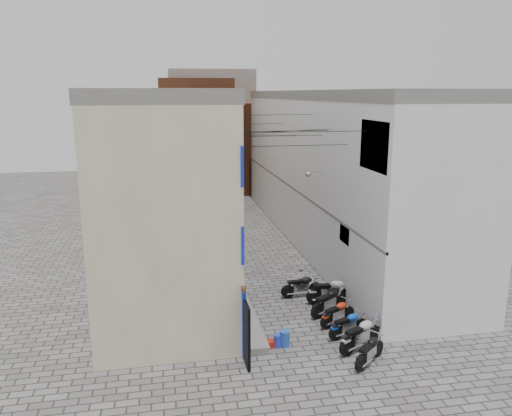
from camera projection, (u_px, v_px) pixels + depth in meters
ground at (314, 350)px, 17.61m from camera, size 90.00×90.00×0.00m
plinth at (216, 243)px, 29.64m from camera, size 0.90×26.00×0.25m
building_left at (162, 172)px, 28.07m from camera, size 5.10×27.00×9.00m
building_right at (331, 167)px, 29.95m from camera, size 5.94×26.00×9.00m
building_far_brick_left at (196, 139)px, 42.90m from camera, size 6.00×6.00×10.00m
building_far_brick_right at (249, 147)px, 45.96m from camera, size 5.00×6.00×8.00m
building_far_concrete at (212, 128)px, 48.90m from camera, size 8.00×5.00×11.00m
far_shopfront at (224, 187)px, 41.45m from camera, size 2.00×0.30×2.40m
overhead_wires at (269, 131)px, 23.32m from camera, size 5.80×13.02×1.32m
motorcycle_a at (370, 349)px, 16.63m from camera, size 1.75×1.57×1.04m
motorcycle_b at (361, 333)px, 17.55m from camera, size 2.18×1.56×1.22m
motorcycle_c at (349, 323)px, 18.51m from camera, size 1.87×1.13×1.03m
motorcycle_d at (338, 312)px, 19.47m from camera, size 1.87×1.31×1.04m
motorcycle_e at (329, 300)px, 20.39m from camera, size 2.09×1.59×1.18m
motorcycle_f at (331, 290)px, 21.34m from camera, size 2.24×0.90×1.26m
motorcycle_g at (302, 285)px, 22.11m from camera, size 1.95×0.73×1.11m
person_a at (238, 282)px, 20.85m from camera, size 0.60×0.75×1.79m
person_b at (231, 271)px, 22.57m from camera, size 0.88×0.93×1.52m
water_jug_near at (285, 338)px, 17.85m from camera, size 0.45×0.45×0.57m
water_jug_far at (278, 340)px, 17.81m from camera, size 0.37×0.37×0.46m
red_crate at (269, 344)px, 17.78m from camera, size 0.46×0.41×0.24m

